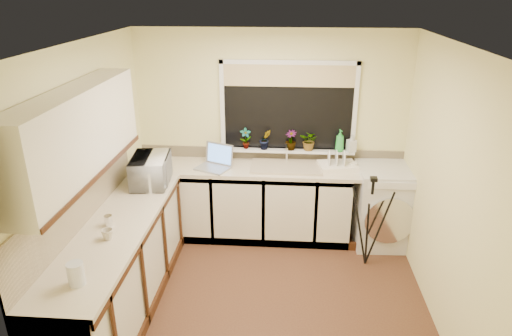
# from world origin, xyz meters

# --- Properties ---
(floor) EXTENTS (3.20, 3.20, 0.00)m
(floor) POSITION_xyz_m (0.00, 0.00, 0.00)
(floor) COLOR brown
(floor) RESTS_ON ground
(ceiling) EXTENTS (3.20, 3.20, 0.00)m
(ceiling) POSITION_xyz_m (0.00, 0.00, 2.45)
(ceiling) COLOR white
(ceiling) RESTS_ON ground
(wall_back) EXTENTS (3.20, 0.00, 3.20)m
(wall_back) POSITION_xyz_m (0.00, 1.50, 1.23)
(wall_back) COLOR #EFE79F
(wall_back) RESTS_ON ground
(wall_front) EXTENTS (3.20, 0.00, 3.20)m
(wall_front) POSITION_xyz_m (0.00, -1.50, 1.23)
(wall_front) COLOR #EFE79F
(wall_front) RESTS_ON ground
(wall_left) EXTENTS (0.00, 3.00, 3.00)m
(wall_left) POSITION_xyz_m (-1.60, 0.00, 1.23)
(wall_left) COLOR #EFE79F
(wall_left) RESTS_ON ground
(wall_right) EXTENTS (0.00, 3.00, 3.00)m
(wall_right) POSITION_xyz_m (1.60, 0.00, 1.23)
(wall_right) COLOR #EFE79F
(wall_right) RESTS_ON ground
(base_cabinet_back) EXTENTS (2.55, 0.60, 0.86)m
(base_cabinet_back) POSITION_xyz_m (-0.33, 1.20, 0.43)
(base_cabinet_back) COLOR silver
(base_cabinet_back) RESTS_ON floor
(base_cabinet_left) EXTENTS (0.54, 2.40, 0.86)m
(base_cabinet_left) POSITION_xyz_m (-1.30, -0.30, 0.43)
(base_cabinet_left) COLOR silver
(base_cabinet_left) RESTS_ON floor
(worktop_back) EXTENTS (3.20, 0.60, 0.04)m
(worktop_back) POSITION_xyz_m (0.00, 1.20, 0.88)
(worktop_back) COLOR beige
(worktop_back) RESTS_ON base_cabinet_back
(worktop_left) EXTENTS (0.60, 2.40, 0.04)m
(worktop_left) POSITION_xyz_m (-1.30, -0.30, 0.88)
(worktop_left) COLOR beige
(worktop_left) RESTS_ON base_cabinet_left
(upper_cabinet) EXTENTS (0.28, 1.90, 0.70)m
(upper_cabinet) POSITION_xyz_m (-1.44, -0.45, 1.80)
(upper_cabinet) COLOR silver
(upper_cabinet) RESTS_ON wall_left
(splashback_left) EXTENTS (0.02, 2.40, 0.45)m
(splashback_left) POSITION_xyz_m (-1.59, -0.30, 1.12)
(splashback_left) COLOR beige
(splashback_left) RESTS_ON wall_left
(splashback_back) EXTENTS (3.20, 0.02, 0.14)m
(splashback_back) POSITION_xyz_m (0.00, 1.49, 0.97)
(splashback_back) COLOR beige
(splashback_back) RESTS_ON wall_back
(window_glass) EXTENTS (1.50, 0.02, 1.00)m
(window_glass) POSITION_xyz_m (0.20, 1.49, 1.55)
(window_glass) COLOR black
(window_glass) RESTS_ON wall_back
(window_blind) EXTENTS (1.50, 0.02, 0.25)m
(window_blind) POSITION_xyz_m (0.20, 1.46, 1.92)
(window_blind) COLOR tan
(window_blind) RESTS_ON wall_back
(windowsill) EXTENTS (1.60, 0.14, 0.03)m
(windowsill) POSITION_xyz_m (0.20, 1.43, 1.04)
(windowsill) COLOR white
(windowsill) RESTS_ON wall_back
(sink) EXTENTS (0.82, 0.46, 0.03)m
(sink) POSITION_xyz_m (0.20, 1.20, 0.91)
(sink) COLOR tan
(sink) RESTS_ON worktop_back
(faucet) EXTENTS (0.03, 0.03, 0.24)m
(faucet) POSITION_xyz_m (0.20, 1.38, 1.02)
(faucet) COLOR silver
(faucet) RESTS_ON worktop_back
(washing_machine) EXTENTS (0.69, 0.67, 0.95)m
(washing_machine) POSITION_xyz_m (1.36, 1.16, 0.47)
(washing_machine) COLOR silver
(washing_machine) RESTS_ON floor
(laptop) EXTENTS (0.46, 0.43, 0.27)m
(laptop) POSITION_xyz_m (-0.63, 1.16, 0.97)
(laptop) COLOR #9999A0
(laptop) RESTS_ON worktop_back
(kettle) EXTENTS (0.16, 0.16, 0.22)m
(kettle) POSITION_xyz_m (-1.18, 0.46, 1.01)
(kettle) COLOR silver
(kettle) RESTS_ON worktop_left
(dish_rack) EXTENTS (0.48, 0.39, 0.06)m
(dish_rack) POSITION_xyz_m (0.79, 1.21, 0.93)
(dish_rack) COLOR white
(dish_rack) RESTS_ON worktop_back
(tripod) EXTENTS (0.61, 0.61, 1.04)m
(tripod) POSITION_xyz_m (1.11, 0.65, 0.52)
(tripod) COLOR black
(tripod) RESTS_ON floor
(glass_jug) EXTENTS (0.12, 0.12, 0.17)m
(glass_jug) POSITION_xyz_m (-1.26, -1.14, 0.99)
(glass_jug) COLOR silver
(glass_jug) RESTS_ON worktop_left
(steel_jar) EXTENTS (0.07, 0.07, 0.10)m
(steel_jar) POSITION_xyz_m (-1.35, -0.30, 0.95)
(steel_jar) COLOR silver
(steel_jar) RESTS_ON worktop_left
(microwave) EXTENTS (0.44, 0.59, 0.31)m
(microwave) POSITION_xyz_m (-1.24, 0.64, 1.05)
(microwave) COLOR silver
(microwave) RESTS_ON worktop_left
(plant_a) EXTENTS (0.15, 0.12, 0.25)m
(plant_a) POSITION_xyz_m (-0.30, 1.42, 1.18)
(plant_a) COLOR #999999
(plant_a) RESTS_ON windowsill
(plant_b) EXTENTS (0.16, 0.15, 0.24)m
(plant_b) POSITION_xyz_m (-0.06, 1.41, 1.17)
(plant_b) COLOR #999999
(plant_b) RESTS_ON windowsill
(plant_c) EXTENTS (0.18, 0.18, 0.24)m
(plant_c) POSITION_xyz_m (0.24, 1.42, 1.17)
(plant_c) COLOR #999999
(plant_c) RESTS_ON windowsill
(plant_d) EXTENTS (0.27, 0.26, 0.24)m
(plant_d) POSITION_xyz_m (0.47, 1.42, 1.17)
(plant_d) COLOR #999999
(plant_d) RESTS_ON windowsill
(soap_bottle_green) EXTENTS (0.13, 0.13, 0.26)m
(soap_bottle_green) POSITION_xyz_m (0.82, 1.40, 1.18)
(soap_bottle_green) COLOR green
(soap_bottle_green) RESTS_ON windowsill
(soap_bottle_clear) EXTENTS (0.12, 0.13, 0.21)m
(soap_bottle_clear) POSITION_xyz_m (0.96, 1.41, 1.16)
(soap_bottle_clear) COLOR #999999
(soap_bottle_clear) RESTS_ON windowsill
(cup_back) EXTENTS (0.15, 0.15, 0.09)m
(cup_back) POSITION_xyz_m (0.97, 1.21, 0.94)
(cup_back) COLOR white
(cup_back) RESTS_ON worktop_back
(cup_left) EXTENTS (0.11, 0.11, 0.09)m
(cup_left) POSITION_xyz_m (-1.28, -0.52, 0.95)
(cup_left) COLOR #C0B59E
(cup_left) RESTS_ON worktop_left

